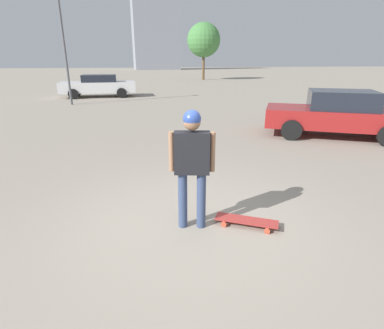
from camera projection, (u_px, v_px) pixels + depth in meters
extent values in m
plane|color=gray|center=(192.00, 226.00, 4.33)|extent=(220.00, 220.00, 0.00)
cylinder|color=#38476B|center=(183.00, 200.00, 4.20)|extent=(0.13, 0.13, 0.83)
cylinder|color=#38476B|center=(201.00, 200.00, 4.20)|extent=(0.13, 0.13, 0.83)
cube|color=black|center=(192.00, 153.00, 3.97)|extent=(0.51, 0.32, 0.57)
cylinder|color=#9E7051|center=(172.00, 152.00, 3.97)|extent=(0.07, 0.07, 0.54)
cylinder|color=#9E7051|center=(213.00, 152.00, 3.96)|extent=(0.07, 0.07, 0.54)
sphere|color=#9E7051|center=(192.00, 122.00, 3.84)|extent=(0.22, 0.22, 0.22)
sphere|color=#2D4799|center=(192.00, 119.00, 3.82)|extent=(0.23, 0.23, 0.23)
cube|color=#A5332D|center=(246.00, 220.00, 4.33)|extent=(0.89, 0.67, 0.01)
cylinder|color=#D14C33|center=(224.00, 224.00, 4.30)|extent=(0.08, 0.07, 0.08)
cylinder|color=#D14C33|center=(227.00, 216.00, 4.55)|extent=(0.08, 0.07, 0.08)
cylinder|color=#D14C33|center=(267.00, 231.00, 4.13)|extent=(0.08, 0.07, 0.08)
cylinder|color=#D14C33|center=(268.00, 222.00, 4.38)|extent=(0.08, 0.07, 0.08)
cube|color=maroon|center=(335.00, 118.00, 9.32)|extent=(4.48, 3.57, 0.57)
cube|color=#1E232D|center=(342.00, 100.00, 9.11)|extent=(2.40, 2.28, 0.55)
cylinder|color=black|center=(291.00, 130.00, 8.97)|extent=(0.63, 0.48, 0.61)
cylinder|color=black|center=(290.00, 120.00, 10.53)|extent=(0.63, 0.48, 0.61)
cylinder|color=black|center=(372.00, 124.00, 9.86)|extent=(0.63, 0.48, 0.61)
cube|color=silver|center=(98.00, 87.00, 19.69)|extent=(4.77, 1.93, 0.66)
cube|color=#1E232D|center=(99.00, 78.00, 19.54)|extent=(2.16, 1.72, 0.45)
cylinder|color=black|center=(73.00, 94.00, 18.62)|extent=(0.63, 0.21, 0.63)
cylinder|color=black|center=(77.00, 91.00, 20.35)|extent=(0.63, 0.21, 0.63)
cylinder|color=black|center=(122.00, 93.00, 19.25)|extent=(0.63, 0.21, 0.63)
cylinder|color=black|center=(121.00, 90.00, 20.98)|extent=(0.63, 0.21, 0.63)
cube|color=gray|center=(155.00, 22.00, 79.88)|extent=(11.98, 9.95, 24.26)
cylinder|color=brown|center=(203.00, 66.00, 37.39)|extent=(0.32, 0.32, 3.27)
sphere|color=#478442|center=(204.00, 40.00, 36.39)|extent=(4.04, 4.04, 4.04)
cylinder|color=#59595E|center=(65.00, 51.00, 15.52)|extent=(0.12, 0.12, 5.49)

